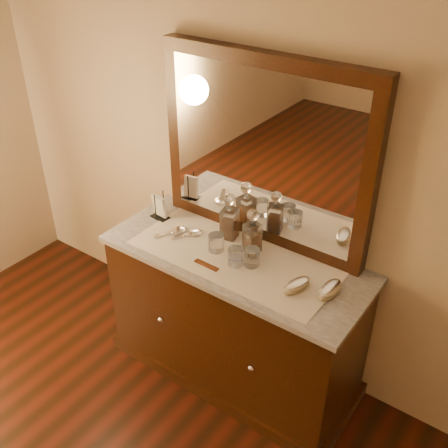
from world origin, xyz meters
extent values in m
plane|color=tan|center=(0.00, 2.25, 1.40)|extent=(4.50, 4.50, 0.00)
cube|color=black|center=(0.00, 1.96, 0.41)|extent=(1.40, 0.55, 0.82)
cube|color=black|center=(0.00, 1.96, 0.04)|extent=(1.46, 0.59, 0.08)
sphere|color=silver|center=(-0.30, 1.67, 0.45)|extent=(0.04, 0.04, 0.04)
sphere|color=silver|center=(0.30, 1.67, 0.45)|extent=(0.04, 0.04, 0.04)
cube|color=silver|center=(0.00, 1.96, 0.83)|extent=(1.44, 0.59, 0.03)
cube|color=black|center=(0.00, 2.20, 1.35)|extent=(1.20, 0.08, 1.00)
cube|color=white|center=(0.00, 2.17, 1.35)|extent=(1.06, 0.01, 0.86)
cube|color=white|center=(0.00, 1.94, 0.85)|extent=(1.10, 0.45, 0.00)
cylinder|color=white|center=(0.01, 1.96, 0.86)|extent=(0.09, 0.09, 0.01)
cube|color=brown|center=(-0.07, 1.80, 0.86)|extent=(0.14, 0.03, 0.01)
cube|color=black|center=(-0.57, 2.01, 0.85)|extent=(0.12, 0.08, 0.01)
cylinder|color=black|center=(-0.58, 1.98, 0.93)|extent=(0.01, 0.01, 0.17)
cylinder|color=black|center=(-0.57, 2.05, 0.93)|extent=(0.01, 0.01, 0.17)
cube|color=white|center=(-0.57, 2.01, 0.93)|extent=(0.09, 0.05, 0.13)
cube|color=#8C4814|center=(-0.12, 2.08, 0.91)|extent=(0.08, 0.08, 0.12)
cube|color=white|center=(-0.12, 2.08, 0.94)|extent=(0.10, 0.10, 0.17)
cylinder|color=white|center=(-0.12, 2.08, 1.04)|extent=(0.04, 0.04, 0.03)
sphere|color=white|center=(-0.12, 2.08, 1.09)|extent=(0.08, 0.08, 0.07)
cube|color=#8C4814|center=(0.05, 2.04, 0.91)|extent=(0.08, 0.08, 0.11)
cube|color=white|center=(0.05, 2.04, 0.93)|extent=(0.10, 0.10, 0.16)
cylinder|color=white|center=(0.05, 2.04, 1.03)|extent=(0.04, 0.04, 0.03)
sphere|color=white|center=(0.05, 2.04, 1.07)|extent=(0.08, 0.08, 0.06)
ellipsoid|color=tan|center=(0.40, 1.90, 0.87)|extent=(0.11, 0.17, 0.02)
ellipsoid|color=silver|center=(0.40, 1.90, 0.89)|extent=(0.11, 0.17, 0.02)
ellipsoid|color=tan|center=(0.54, 1.96, 0.87)|extent=(0.08, 0.17, 0.03)
ellipsoid|color=silver|center=(0.54, 1.96, 0.89)|extent=(0.08, 0.17, 0.03)
ellipsoid|color=silver|center=(-0.39, 1.96, 0.86)|extent=(0.11, 0.12, 0.02)
cube|color=silver|center=(-0.43, 1.88, 0.86)|extent=(0.08, 0.12, 0.01)
ellipsoid|color=silver|center=(-0.30, 1.99, 0.86)|extent=(0.11, 0.11, 0.02)
cube|color=silver|center=(-0.34, 1.92, 0.86)|extent=(0.08, 0.11, 0.01)
cylinder|color=white|center=(0.11, 1.94, 0.90)|extent=(0.08, 0.08, 0.09)
cylinder|color=white|center=(0.05, 1.89, 0.90)|extent=(0.08, 0.08, 0.09)
cylinder|color=white|center=(-0.11, 1.94, 0.90)|extent=(0.08, 0.08, 0.09)
camera|label=1|loc=(1.25, 0.11, 2.47)|focal=42.05mm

